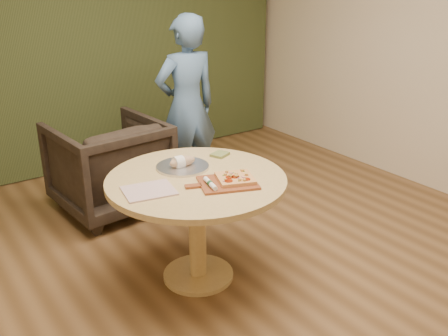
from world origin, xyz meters
name	(u,v)px	position (x,y,z in m)	size (l,w,h in m)	color
room_shell	(260,85)	(0.00, 0.00, 1.40)	(5.04, 6.04, 2.84)	brown
curtain	(76,33)	(0.00, 2.90, 1.40)	(4.80, 0.14, 2.78)	#2F3B1A
pedestal_table	(197,197)	(-0.18, 0.40, 0.61)	(1.17, 1.17, 0.75)	#D8B66F
pizza_paddle	(226,183)	(-0.09, 0.20, 0.76)	(0.47, 0.39, 0.01)	brown
flatbread_pizza	(235,178)	(-0.02, 0.19, 0.78)	(0.28, 0.28, 0.04)	#E9A85B
cutlery_roll	(210,183)	(-0.20, 0.21, 0.78)	(0.07, 0.20, 0.03)	white
newspaper	(149,191)	(-0.53, 0.38, 0.76)	(0.30, 0.25, 0.01)	white
serving_tray	(183,167)	(-0.17, 0.60, 0.76)	(0.36, 0.36, 0.02)	silver
bread_roll	(181,162)	(-0.18, 0.60, 0.79)	(0.19, 0.09, 0.09)	tan
green_packet	(220,154)	(0.17, 0.64, 0.76)	(0.12, 0.10, 0.02)	#56642D
armchair	(109,161)	(-0.23, 1.75, 0.45)	(0.87, 0.81, 0.89)	black
person_standing	(187,107)	(0.54, 1.70, 0.83)	(0.60, 0.40, 1.65)	#4D7298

